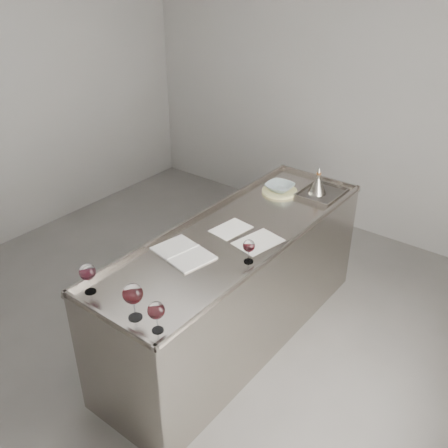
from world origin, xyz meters
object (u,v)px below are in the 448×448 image
Objects in this scene: counter at (237,286)px; ceramic_bowl at (280,187)px; wine_glass_right at (156,311)px; wine_glass_middle at (133,295)px; notebook at (183,253)px; wine_funnel at (318,185)px; wine_glass_small at (249,247)px; wine_glass_left at (88,273)px.

ceramic_bowl is (-0.12, 0.74, 0.52)m from counter.
wine_glass_middle is at bearing 180.00° from wine_glass_right.
wine_glass_right is (0.17, 0.00, -0.03)m from wine_glass_middle.
wine_glass_right reaches higher than notebook.
notebook is 1.19m from ceramic_bowl.
notebook is 1.38m from wine_funnel.
wine_glass_middle is 0.17m from wine_glass_right.
wine_funnel is at bearing 96.90° from wine_glass_small.
counter is 1.07m from wine_funnel.
wine_glass_left is at bearing 180.00° from wine_glass_middle.
wine_glass_right is 2.01m from wine_funnel.
counter is 0.66m from notebook.
wine_glass_left is at bearing -94.89° from ceramic_bowl.
wine_glass_small is (0.17, 0.83, -0.04)m from wine_glass_middle.
wine_glass_left is 0.87× the size of wine_glass_middle.
wine_funnel reaches higher than wine_glass_right.
wine_glass_middle reaches higher than wine_glass_small.
wine_glass_middle is 0.97× the size of wine_funnel.
wine_glass_left reaches higher than notebook.
notebook is at bearing 109.40° from wine_glass_middle.
wine_glass_middle reaches higher than wine_glass_left.
wine_glass_small is 1.07m from ceramic_bowl.
ceramic_bowl is at bearing 96.98° from wine_glass_middle.
wine_glass_middle is 1.84m from ceramic_bowl.
wine_funnel reaches higher than counter.
wine_funnel is (0.41, 2.00, -0.07)m from wine_glass_left.
wine_glass_middle is at bearing -84.47° from counter.
wine_glass_right is 1.13× the size of wine_glass_small.
counter is at bearing -80.93° from ceramic_bowl.
ceramic_bowl is 0.31m from wine_funnel.
wine_glass_left is 0.84× the size of wine_funnel.
wine_funnel reaches higher than wine_glass_left.
counter is 15.07× the size of wine_glass_small.
wine_glass_left is 2.04m from wine_funnel.
wine_funnel is (0.25, 0.17, 0.02)m from ceramic_bowl.
wine_glass_middle reaches higher than ceramic_bowl.
wine_glass_right is 0.80× the size of wine_funnel.
wine_funnel reaches higher than ceramic_bowl.
wine_glass_middle is (0.10, -1.08, 0.62)m from counter.
wine_funnel is at bearing 81.75° from counter.
wine_glass_middle reaches higher than wine_glass_right.
wine_glass_middle is 0.85m from wine_glass_small.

